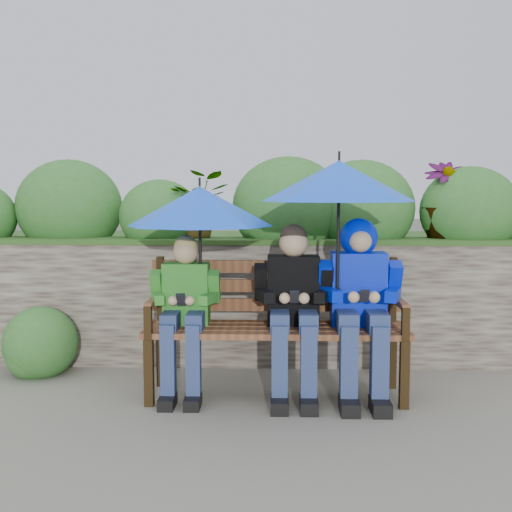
{
  "coord_description": "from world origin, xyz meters",
  "views": [
    {
      "loc": [
        0.14,
        -4.46,
        1.4
      ],
      "look_at": [
        0.0,
        0.1,
        0.95
      ],
      "focal_mm": 45.0,
      "sensor_mm": 36.0,
      "label": 1
    }
  ],
  "objects_px": {
    "boy_middle": "(294,302)",
    "park_bench": "(276,317)",
    "umbrella_right": "(339,181)",
    "boy_left": "(185,306)",
    "boy_right": "(360,293)",
    "umbrella_left": "(200,206)"
  },
  "relations": [
    {
      "from": "umbrella_left",
      "to": "umbrella_right",
      "type": "distance_m",
      "value": 0.95
    },
    {
      "from": "boy_right",
      "to": "umbrella_left",
      "type": "bearing_deg",
      "value": 177.38
    },
    {
      "from": "boy_middle",
      "to": "umbrella_left",
      "type": "xyz_separation_m",
      "value": [
        -0.64,
        0.06,
        0.65
      ]
    },
    {
      "from": "boy_middle",
      "to": "boy_right",
      "type": "relative_size",
      "value": 0.97
    },
    {
      "from": "park_bench",
      "to": "boy_middle",
      "type": "relative_size",
      "value": 1.51
    },
    {
      "from": "park_bench",
      "to": "boy_middle",
      "type": "distance_m",
      "value": 0.19
    },
    {
      "from": "boy_left",
      "to": "boy_middle",
      "type": "relative_size",
      "value": 0.93
    },
    {
      "from": "boy_middle",
      "to": "park_bench",
      "type": "bearing_deg",
      "value": 143.15
    },
    {
      "from": "park_bench",
      "to": "umbrella_right",
      "type": "relative_size",
      "value": 1.74
    },
    {
      "from": "boy_left",
      "to": "boy_right",
      "type": "xyz_separation_m",
      "value": [
        1.2,
        0.0,
        0.1
      ]
    },
    {
      "from": "park_bench",
      "to": "boy_left",
      "type": "xyz_separation_m",
      "value": [
        -0.63,
        -0.08,
        0.09
      ]
    },
    {
      "from": "boy_right",
      "to": "umbrella_right",
      "type": "distance_m",
      "value": 0.77
    },
    {
      "from": "park_bench",
      "to": "umbrella_left",
      "type": "distance_m",
      "value": 0.93
    },
    {
      "from": "umbrella_right",
      "to": "park_bench",
      "type": "bearing_deg",
      "value": 164.9
    },
    {
      "from": "umbrella_left",
      "to": "umbrella_right",
      "type": "xyz_separation_m",
      "value": [
        0.94,
        -0.08,
        0.17
      ]
    },
    {
      "from": "boy_left",
      "to": "umbrella_left",
      "type": "bearing_deg",
      "value": 26.35
    },
    {
      "from": "boy_left",
      "to": "umbrella_right",
      "type": "bearing_deg",
      "value": -1.68
    },
    {
      "from": "park_bench",
      "to": "umbrella_right",
      "type": "xyz_separation_m",
      "value": [
        0.41,
        -0.11,
        0.94
      ]
    },
    {
      "from": "park_bench",
      "to": "boy_middle",
      "type": "xyz_separation_m",
      "value": [
        0.12,
        -0.09,
        0.13
      ]
    },
    {
      "from": "boy_middle",
      "to": "umbrella_right",
      "type": "bearing_deg",
      "value": -4.38
    },
    {
      "from": "boy_middle",
      "to": "boy_right",
      "type": "distance_m",
      "value": 0.45
    },
    {
      "from": "park_bench",
      "to": "umbrella_right",
      "type": "distance_m",
      "value": 1.03
    }
  ]
}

